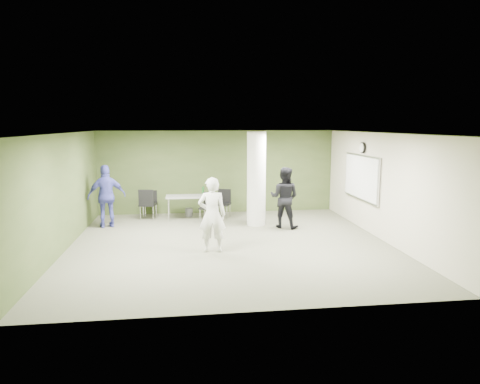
{
  "coord_description": "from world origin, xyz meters",
  "views": [
    {
      "loc": [
        -1.1,
        -10.47,
        3.02
      ],
      "look_at": [
        0.38,
        1.0,
        1.17
      ],
      "focal_mm": 32.0,
      "sensor_mm": 36.0,
      "label": 1
    }
  ],
  "objects": [
    {
      "name": "chair_back_left",
      "position": [
        -2.27,
        3.57,
        0.51
      ],
      "size": [
        0.55,
        0.55,
        0.88
      ],
      "rotation": [
        0.0,
        0.0,
        3.46
      ],
      "color": "black",
      "rests_on": "floor"
    },
    {
      "name": "wastebasket",
      "position": [
        -1.0,
        3.41,
        0.14
      ],
      "size": [
        0.25,
        0.25,
        0.28
      ],
      "primitive_type": "cylinder",
      "color": "#4C4C4C",
      "rests_on": "floor"
    },
    {
      "name": "wall_clock",
      "position": [
        3.92,
        1.2,
        2.35
      ],
      "size": [
        0.06,
        0.32,
        0.32
      ],
      "color": "black",
      "rests_on": "wall_right_cream"
    },
    {
      "name": "man_blue",
      "position": [
        -3.4,
        2.28,
        0.92
      ],
      "size": [
        1.16,
        0.73,
        1.84
      ],
      "primitive_type": "imported",
      "rotation": [
        0.0,
        0.0,
        3.42
      ],
      "color": "#3F429D",
      "rests_on": "floor"
    },
    {
      "name": "wall_back",
      "position": [
        0.0,
        4.0,
        1.4
      ],
      "size": [
        8.0,
        2.8,
        0.02
      ],
      "primitive_type": "cube",
      "rotation": [
        1.57,
        0.0,
        0.0
      ],
      "color": "#3B4D24",
      "rests_on": "floor"
    },
    {
      "name": "chair_table_left",
      "position": [
        -0.39,
        2.69,
        0.52
      ],
      "size": [
        0.59,
        0.59,
        0.9
      ],
      "rotation": [
        0.0,
        0.0,
        -0.42
      ],
      "color": "black",
      "rests_on": "floor"
    },
    {
      "name": "wall_right_cream",
      "position": [
        4.0,
        0.0,
        1.4
      ],
      "size": [
        0.02,
        8.0,
        2.8
      ],
      "primitive_type": "cube",
      "color": "beige",
      "rests_on": "floor"
    },
    {
      "name": "folding_table",
      "position": [
        -0.91,
        3.06,
        0.71
      ],
      "size": [
        1.6,
        0.7,
        1.01
      ],
      "rotation": [
        0.0,
        0.0,
        0.0
      ],
      "color": "gray",
      "rests_on": "floor"
    },
    {
      "name": "whiteboard",
      "position": [
        3.92,
        1.2,
        1.5
      ],
      "size": [
        0.05,
        2.3,
        1.3
      ],
      "color": "silver",
      "rests_on": "wall_right_cream"
    },
    {
      "name": "chair_back_right",
      "position": [
        -2.31,
        3.08,
        0.58
      ],
      "size": [
        0.57,
        0.57,
        0.99
      ],
      "rotation": [
        0.0,
        0.0,
        2.98
      ],
      "color": "black",
      "rests_on": "floor"
    },
    {
      "name": "column",
      "position": [
        1.0,
        2.0,
        1.4
      ],
      "size": [
        0.56,
        0.56,
        2.8
      ],
      "primitive_type": "cylinder",
      "color": "silver",
      "rests_on": "floor"
    },
    {
      "name": "wall_left",
      "position": [
        -4.0,
        0.0,
        1.4
      ],
      "size": [
        0.02,
        8.0,
        2.8
      ],
      "primitive_type": "cube",
      "color": "#3B4D24",
      "rests_on": "floor"
    },
    {
      "name": "man_black",
      "position": [
        1.76,
        1.56,
        0.89
      ],
      "size": [
        1.09,
        1.01,
        1.78
      ],
      "primitive_type": "imported",
      "rotation": [
        0.0,
        0.0,
        2.64
      ],
      "color": "black",
      "rests_on": "floor"
    },
    {
      "name": "chair_table_right",
      "position": [
        0.11,
        3.17,
        0.54
      ],
      "size": [
        0.59,
        0.59,
        0.92
      ],
      "rotation": [
        0.0,
        0.0,
        -0.37
      ],
      "color": "black",
      "rests_on": "floor"
    },
    {
      "name": "woman_white",
      "position": [
        -0.49,
        -0.61,
        0.9
      ],
      "size": [
        0.69,
        0.48,
        1.8
      ],
      "primitive_type": "imported",
      "rotation": [
        0.0,
        0.0,
        3.07
      ],
      "color": "silver",
      "rests_on": "floor"
    },
    {
      "name": "floor",
      "position": [
        0.0,
        0.0,
        0.0
      ],
      "size": [
        8.0,
        8.0,
        0.0
      ],
      "primitive_type": "plane",
      "color": "#5A5946",
      "rests_on": "ground"
    },
    {
      "name": "ceiling",
      "position": [
        0.0,
        0.0,
        2.8
      ],
      "size": [
        8.0,
        8.0,
        0.0
      ],
      "primitive_type": "plane",
      "rotation": [
        3.14,
        0.0,
        0.0
      ],
      "color": "white",
      "rests_on": "wall_back"
    }
  ]
}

